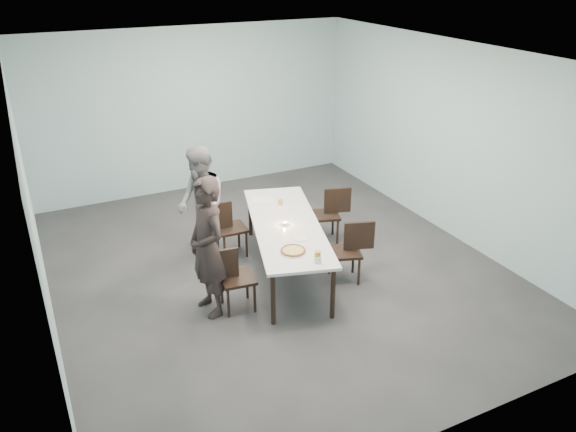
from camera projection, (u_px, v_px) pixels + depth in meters
name	position (u px, v px, depth m)	size (l,w,h in m)	color
ground	(275.00, 267.00, 8.13)	(7.00, 7.00, 0.00)	#333335
room_shell	(273.00, 132.00, 7.27)	(6.02, 7.02, 3.01)	#A4CACF
table	(286.00, 227.00, 7.74)	(1.59, 2.75, 0.75)	white
chair_near_left	(231.00, 275.00, 6.97)	(0.63, 0.46, 0.87)	black
chair_far_left	(226.00, 225.00, 8.25)	(0.62, 0.43, 0.87)	black
chair_near_right	(351.00, 247.00, 7.63)	(0.65, 0.53, 0.87)	black
chair_far_right	(330.00, 211.00, 8.71)	(0.65, 0.53, 0.87)	black
diner_near	(208.00, 248.00, 6.78)	(0.65, 0.43, 1.80)	black
diner_far	(201.00, 204.00, 8.09)	(0.82, 0.64, 1.69)	gray
pizza	(293.00, 251.00, 6.98)	(0.34, 0.34, 0.04)	white
side_plate	(300.00, 238.00, 7.31)	(0.18, 0.18, 0.01)	white
beer_glass	(318.00, 257.00, 6.72)	(0.08, 0.08, 0.15)	gold
water_tumbler	(318.00, 260.00, 6.72)	(0.08, 0.08, 0.09)	silver
tealight	(285.00, 224.00, 7.67)	(0.06, 0.06, 0.05)	silver
amber_tumbler	(280.00, 202.00, 8.29)	(0.07, 0.07, 0.08)	gold
menu	(262.00, 200.00, 8.46)	(0.30, 0.22, 0.01)	silver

